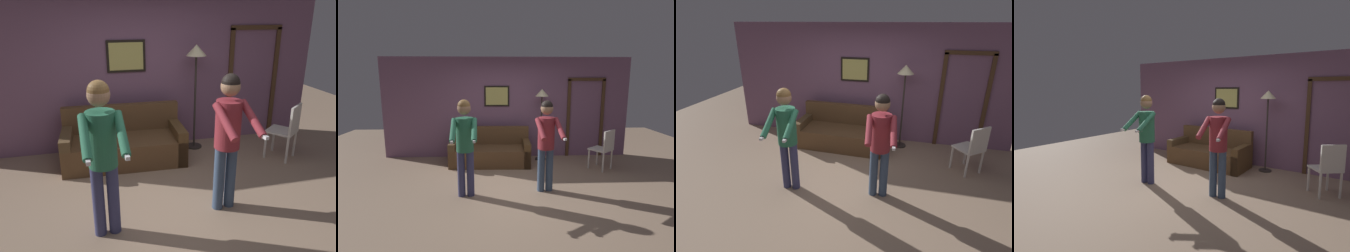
% 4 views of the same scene
% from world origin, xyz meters
% --- Properties ---
extents(ground_plane, '(12.00, 12.00, 0.00)m').
position_xyz_m(ground_plane, '(0.00, 0.00, 0.00)').
color(ground_plane, '#9C8168').
extents(back_wall_assembly, '(6.40, 0.10, 2.60)m').
position_xyz_m(back_wall_assembly, '(0.03, 2.17, 1.30)').
color(back_wall_assembly, slate).
rests_on(back_wall_assembly, ground_plane).
extents(couch, '(1.92, 0.91, 0.87)m').
position_xyz_m(couch, '(-0.42, 1.55, 0.28)').
color(couch, brown).
rests_on(couch, ground_plane).
extents(torchiere_lamp, '(0.34, 0.34, 1.81)m').
position_xyz_m(torchiere_lamp, '(0.86, 1.83, 1.51)').
color(torchiere_lamp, '#332D28').
rests_on(torchiere_lamp, ground_plane).
extents(person_standing_left, '(0.46, 0.67, 1.72)m').
position_xyz_m(person_standing_left, '(-0.82, -0.25, 1.04)').
color(person_standing_left, '#3B3D69').
rests_on(person_standing_left, ground_plane).
extents(person_standing_right, '(0.48, 0.64, 1.69)m').
position_xyz_m(person_standing_right, '(0.62, -0.09, 1.02)').
color(person_standing_right, '#3C516F').
rests_on(person_standing_right, ground_plane).
extents(dining_chair_distant, '(0.59, 0.59, 0.93)m').
position_xyz_m(dining_chair_distant, '(2.16, 1.00, 0.53)').
color(dining_chair_distant, silver).
rests_on(dining_chair_distant, ground_plane).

